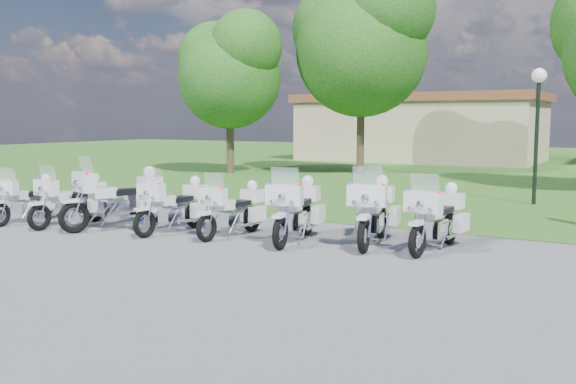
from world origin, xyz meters
The scene contains 14 objects.
ground centered at (0.00, 0.00, 0.00)m, with size 100.00×100.00×0.00m, color #56565B.
grass_lawn centered at (0.00, 27.00, 0.00)m, with size 100.00×48.00×0.01m, color #25641F.
motorcycle_0 centered at (-6.96, -0.58, 0.59)m, with size 0.85×2.11×1.42m.
motorcycle_1 centered at (-5.55, -0.40, 0.63)m, with size 0.83×2.23×1.50m.
motorcycle_2 centered at (-4.24, -0.16, 0.73)m, with size 1.45×2.48×1.75m.
motorcycle_3 centered at (-2.78, 0.12, 0.63)m, with size 0.83×2.26×1.51m.
motorcycle_4 centered at (-1.31, 0.37, 0.60)m, with size 0.82×2.15×1.45m.
motorcycle_5 centered at (0.20, 0.53, 0.68)m, with size 1.06×2.41×1.63m.
motorcycle_6 centered at (1.76, 1.05, 0.70)m, with size 1.11×2.48×1.68m.
motorcycle_7 centered at (3.07, 1.11, 0.66)m, with size 0.87×2.34×1.57m.
lamp_post centered at (3.64, 9.21, 3.10)m, with size 0.44×0.44×4.10m.
tree_0 centered at (-10.86, 13.95, 5.00)m, with size 5.67×4.83×7.55m.
tree_1 centered at (-5.32, 16.65, 6.29)m, with size 7.12×6.08×9.50m.
building_west centered at (-6.00, 28.00, 2.07)m, with size 14.56×8.32×4.10m.
Camera 1 is at (6.72, -11.27, 2.59)m, focal length 40.00 mm.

